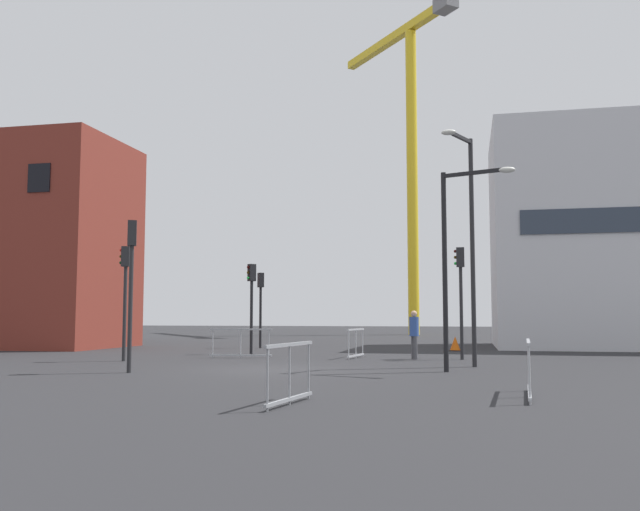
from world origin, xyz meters
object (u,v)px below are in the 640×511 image
at_px(traffic_light_median, 131,270).
at_px(pedestrian_walking, 414,331).
at_px(traffic_cone_striped, 455,344).
at_px(streetlamp_short, 456,247).
at_px(traffic_light_far, 251,293).
at_px(traffic_light_verge, 461,284).
at_px(traffic_light_crosswalk, 125,284).
at_px(traffic_light_island, 261,297).
at_px(streetlamp_tall, 469,230).
at_px(construction_crane, 410,131).

distance_m(traffic_light_median, pedestrian_walking, 10.48).
relative_size(pedestrian_walking, traffic_cone_striped, 2.73).
bearing_deg(streetlamp_short, traffic_light_far, 138.35).
height_order(traffic_light_median, traffic_light_verge, traffic_light_median).
relative_size(traffic_light_crosswalk, traffic_light_median, 0.94).
distance_m(traffic_light_far, traffic_light_island, 5.07).
bearing_deg(traffic_cone_striped, traffic_light_crosswalk, -139.43).
bearing_deg(traffic_light_far, streetlamp_tall, -32.02).
bearing_deg(streetlamp_tall, pedestrian_walking, 119.76).
relative_size(traffic_light_crosswalk, pedestrian_walking, 2.28).
height_order(streetlamp_tall, traffic_light_island, streetlamp_tall).
xyz_separation_m(streetlamp_tall, traffic_light_crosswalk, (-11.66, 0.37, -1.52)).
bearing_deg(traffic_light_far, traffic_cone_striped, 28.17).
relative_size(construction_crane, streetlamp_short, 4.72).
xyz_separation_m(streetlamp_short, traffic_light_crosswalk, (-11.28, 2.34, -0.80)).
bearing_deg(traffic_light_verge, streetlamp_tall, -84.94).
distance_m(construction_crane, streetlamp_short, 39.81).
distance_m(streetlamp_tall, traffic_light_crosswalk, 11.77).
distance_m(traffic_light_median, traffic_cone_striped, 16.34).
xyz_separation_m(construction_crane, streetlamp_short, (4.24, -37.21, -13.51)).
bearing_deg(traffic_light_crosswalk, traffic_light_island, 79.92).
distance_m(traffic_light_far, traffic_cone_striped, 9.40).
bearing_deg(traffic_light_island, traffic_light_verge, -35.20).
height_order(traffic_light_far, traffic_cone_striped, traffic_light_far).
xyz_separation_m(construction_crane, streetlamp_tall, (4.62, -35.24, -12.79)).
distance_m(streetlamp_short, traffic_light_crosswalk, 11.55).
height_order(traffic_light_far, pedestrian_walking, traffic_light_far).
bearing_deg(traffic_light_island, traffic_cone_striped, -3.90).
bearing_deg(construction_crane, traffic_light_verge, -82.25).
xyz_separation_m(streetlamp_tall, traffic_light_median, (-9.18, -3.94, -1.37)).
height_order(traffic_light_island, traffic_cone_striped, traffic_light_island).
xyz_separation_m(construction_crane, traffic_light_crosswalk, (-7.04, -34.87, -14.31)).
bearing_deg(traffic_light_far, traffic_light_median, -92.70).
bearing_deg(traffic_light_crosswalk, traffic_light_far, 60.12).
bearing_deg(traffic_cone_striped, pedestrian_walking, -101.71).
relative_size(construction_crane, pedestrian_walking, 15.23).
bearing_deg(pedestrian_walking, streetlamp_tall, -60.24).
relative_size(streetlamp_tall, traffic_light_verge, 1.77).
bearing_deg(pedestrian_walking, traffic_light_island, 138.69).
distance_m(streetlamp_tall, traffic_light_median, 10.08).
bearing_deg(traffic_light_island, construction_crane, 78.05).
xyz_separation_m(streetlamp_tall, traffic_cone_striped, (-0.68, 9.78, -3.88)).
xyz_separation_m(construction_crane, pedestrian_walking, (2.64, -31.77, -15.95)).
bearing_deg(pedestrian_walking, streetlamp_short, -73.59).
xyz_separation_m(traffic_light_verge, pedestrian_walking, (-1.66, -0.20, -1.67)).
xyz_separation_m(traffic_light_crosswalk, traffic_cone_striped, (10.99, 9.41, -2.36)).
relative_size(streetlamp_tall, traffic_light_median, 1.68).
relative_size(construction_crane, traffic_light_crosswalk, 6.69).
distance_m(streetlamp_tall, traffic_light_far, 10.44).
bearing_deg(pedestrian_walking, traffic_light_median, -134.16).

